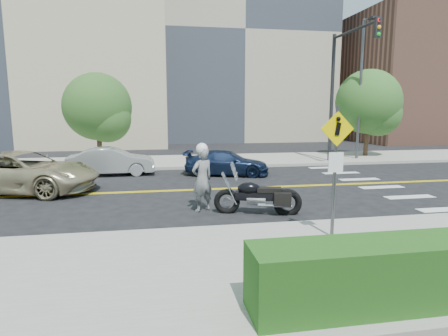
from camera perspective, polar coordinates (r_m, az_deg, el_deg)
ground_plane at (r=14.42m, az=-10.89°, el=-3.53°), size 120.00×120.00×0.00m
sidewalk_near at (r=7.24m, az=-11.75°, el=-15.77°), size 60.00×5.00×0.15m
sidewalk_far at (r=21.79m, az=-10.63°, el=0.90°), size 60.00×5.00×0.15m
building_mid at (r=41.40m, az=0.96°, el=18.61°), size 18.00×14.00×20.00m
building_right at (r=42.79m, az=27.64°, el=11.90°), size 14.00×12.00×12.00m
lamp_post at (r=23.71m, az=20.04°, el=11.04°), size 0.16×0.16×8.00m
traffic_light at (r=21.54m, az=17.31°, el=12.82°), size 0.28×4.50×7.00m
pedestrian_sign at (r=8.77m, az=16.64°, el=1.25°), size 0.78×0.08×3.00m
motorcyclist at (r=11.28m, az=-3.35°, el=-1.46°), size 0.85×0.75×2.09m
motorcycle at (r=11.08m, az=5.21°, el=-3.17°), size 2.61×1.38×1.52m
suv at (r=15.77m, az=-28.41°, el=-0.55°), size 6.00×3.87×1.54m
parked_car_silver at (r=18.33m, az=-16.72°, el=0.98°), size 3.99×1.50×1.30m
parked_car_blue at (r=17.58m, az=0.40°, el=0.78°), size 4.23×2.59×1.14m
tree_far_a at (r=22.01m, az=-18.71°, el=8.83°), size 3.70×3.70×5.06m
tree_far_b at (r=25.30m, az=21.14°, el=9.38°), size 3.99×3.99×5.52m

